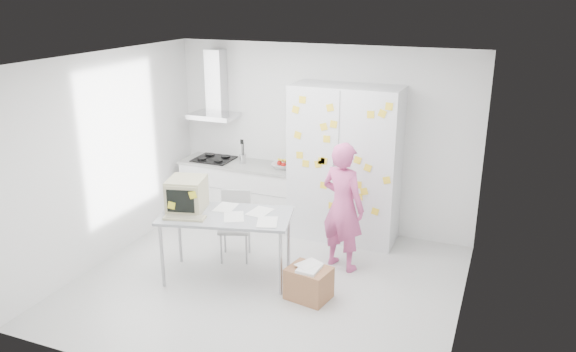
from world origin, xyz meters
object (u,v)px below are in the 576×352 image
at_px(person, 343,207).
at_px(chair, 236,221).
at_px(desk, 201,204).
at_px(cardboard_box, 309,283).

relative_size(person, chair, 1.85).
bearing_deg(desk, cardboard_box, -16.17).
bearing_deg(desk, person, 14.53).
distance_m(person, chair, 1.45).
bearing_deg(chair, cardboard_box, -46.90).
bearing_deg(cardboard_box, chair, 152.80).
xyz_separation_m(person, desk, (-1.54, -0.84, 0.11)).
relative_size(desk, cardboard_box, 3.19).
distance_m(chair, cardboard_box, 1.47).
relative_size(desk, chair, 1.89).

